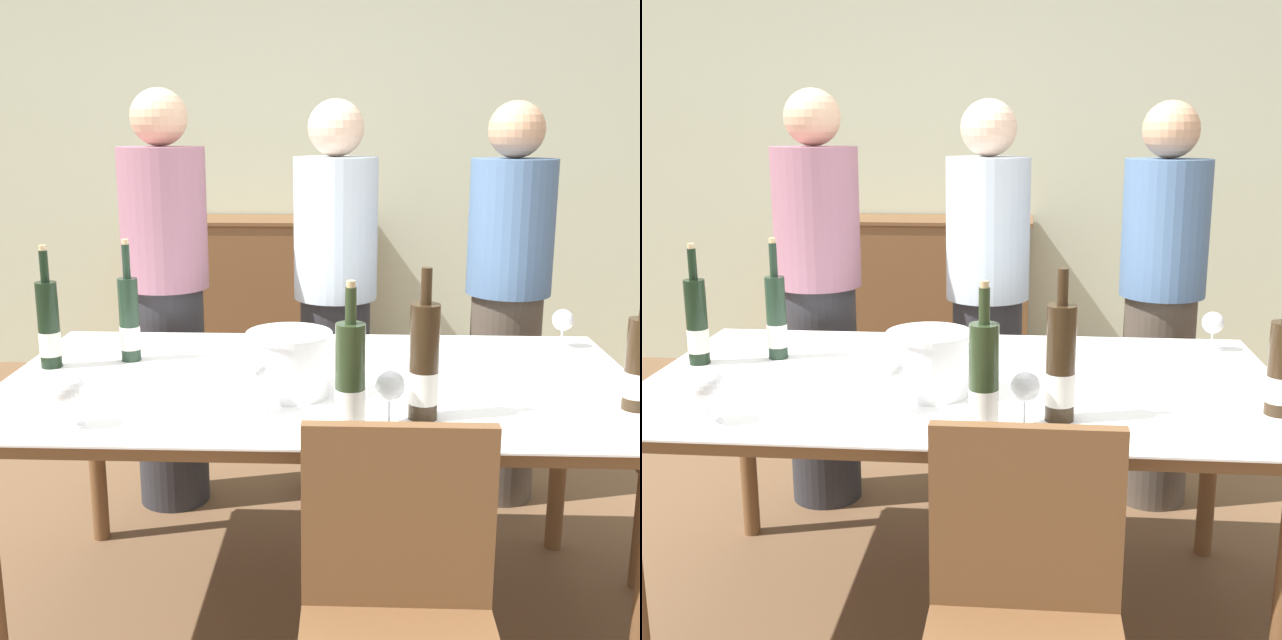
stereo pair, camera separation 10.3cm
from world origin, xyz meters
TOP-DOWN VIEW (x-y plane):
  - ground_plane at (0.00, 0.00)m, footprint 12.00×12.00m
  - back_wall at (0.00, 2.75)m, footprint 8.00×0.10m
  - sideboard_cabinet at (-0.46, 2.46)m, footprint 1.32×0.46m
  - dining_table at (0.00, 0.00)m, footprint 1.86×1.07m
  - ice_bucket at (-0.08, -0.13)m, footprint 0.24×0.24m
  - wine_bottle_0 at (0.09, -0.43)m, footprint 0.07×0.07m
  - wine_bottle_1 at (-0.84, 0.09)m, footprint 0.07×0.07m
  - wine_bottle_2 at (-0.61, 0.18)m, footprint 0.06×0.06m
  - wine_bottle_3 at (0.84, -0.22)m, footprint 0.07×0.07m
  - wine_bottle_4 at (0.27, -0.31)m, footprint 0.08×0.08m
  - wine_glass_0 at (-0.16, -0.29)m, footprint 0.07×0.07m
  - wine_glass_1 at (0.80, 0.39)m, footprint 0.07×0.07m
  - wine_glass_2 at (-0.60, -0.41)m, footprint 0.09×0.09m
  - wine_glass_3 at (0.19, -0.36)m, footprint 0.08×0.08m
  - wine_glass_4 at (-0.12, 0.05)m, footprint 0.08×0.08m
  - chair_near_front at (0.20, -0.76)m, footprint 0.42×0.42m
  - person_host at (-0.63, 0.78)m, footprint 0.33×0.33m
  - person_guest_left at (0.03, 0.89)m, footprint 0.33×0.33m
  - person_guest_right at (0.71, 0.88)m, footprint 0.33×0.33m

SIDE VIEW (x-z plane):
  - ground_plane at x=0.00m, z-range 0.00..0.00m
  - sideboard_cabinet at x=-0.46m, z-range 0.00..0.97m
  - chair_near_front at x=0.20m, z-range 0.07..0.95m
  - dining_table at x=0.00m, z-range 0.32..1.09m
  - person_guest_right at x=0.71m, z-range 0.00..1.60m
  - person_guest_left at x=0.03m, z-range 0.00..1.60m
  - person_host at x=-0.63m, z-range 0.00..1.64m
  - wine_glass_1 at x=0.80m, z-range 0.79..0.92m
  - wine_glass_2 at x=-0.60m, z-range 0.79..0.93m
  - ice_bucket at x=-0.08m, z-range 0.78..0.95m
  - wine_glass_3 at x=0.19m, z-range 0.80..0.94m
  - wine_glass_0 at x=-0.16m, z-range 0.80..0.95m
  - wine_glass_4 at x=-0.12m, z-range 0.80..0.96m
  - wine_bottle_3 at x=0.84m, z-range 0.71..1.06m
  - wine_bottle_2 at x=-0.61m, z-range 0.71..1.09m
  - wine_bottle_1 at x=-0.84m, z-range 0.71..1.09m
  - wine_bottle_0 at x=0.09m, z-range 0.71..1.09m
  - wine_bottle_4 at x=0.27m, z-range 0.72..1.11m
  - back_wall at x=0.00m, z-range 0.00..2.80m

